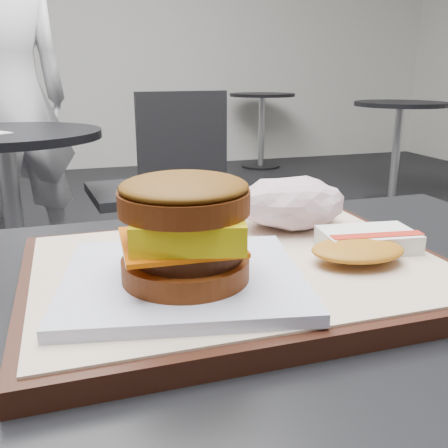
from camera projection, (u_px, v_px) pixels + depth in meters
serving_tray at (240, 273)px, 0.46m from camera, size 0.38×0.28×0.02m
breakfast_sandwich at (185, 241)px, 0.39m from camera, size 0.22×0.20×0.09m
hash_brown at (363, 244)px, 0.47m from camera, size 0.12×0.10×0.02m
crumpled_wrapper at (291, 203)px, 0.55m from camera, size 0.12×0.10×0.05m
neighbor_table at (10, 185)px, 1.87m from camera, size 0.70×0.70×0.75m
neighbor_chair at (156, 180)px, 2.15m from camera, size 0.62×0.46×0.88m
patron at (11, 99)px, 2.38m from camera, size 0.71×0.61×1.66m
bg_table_near at (398, 128)px, 3.65m from camera, size 0.66×0.66×0.75m
bg_table_far at (262, 112)px, 5.09m from camera, size 0.66×0.66×0.75m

